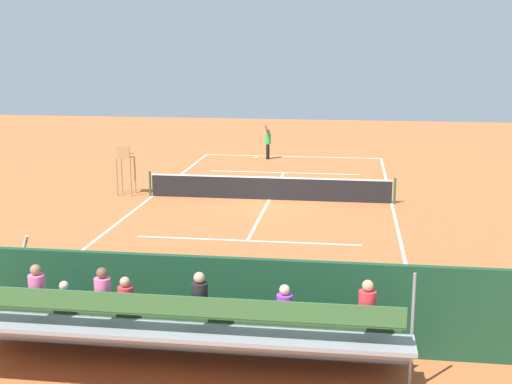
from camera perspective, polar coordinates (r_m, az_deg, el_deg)
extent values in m
plane|color=#BC6033|center=(28.42, 1.12, -0.64)|extent=(60.00, 60.00, 0.00)
cube|color=white|center=(39.16, 3.04, 2.97)|extent=(10.00, 0.10, 0.01)
cube|color=white|center=(18.00, -3.12, -8.50)|extent=(10.00, 0.10, 0.01)
cube|color=white|center=(28.28, 11.23, -0.94)|extent=(0.10, 22.00, 0.01)
cube|color=white|center=(29.42, -8.60, -0.33)|extent=(0.10, 22.00, 0.01)
cube|color=white|center=(34.31, 2.33, 1.63)|extent=(7.50, 0.10, 0.01)
cube|color=white|center=(22.62, -0.72, -4.07)|extent=(7.50, 0.10, 0.01)
cube|color=white|center=(28.42, 1.12, -0.64)|extent=(0.10, 12.10, 0.01)
cube|color=white|center=(39.16, 3.04, 2.97)|extent=(0.10, 0.30, 0.01)
cube|color=black|center=(28.32, 1.12, 0.25)|extent=(10.00, 0.02, 0.91)
cube|color=white|center=(28.22, 1.12, 1.22)|extent=(10.00, 0.04, 0.06)
cylinder|color=#2D5133|center=(28.17, 11.48, 0.10)|extent=(0.10, 0.10, 1.07)
cylinder|color=#2D5133|center=(29.34, -8.82, 0.69)|extent=(0.10, 0.10, 1.07)
cube|color=#194228|center=(14.91, -5.40, -8.98)|extent=(18.00, 0.16, 2.00)
cube|color=gray|center=(14.90, -5.65, -12.24)|extent=(9.00, 0.10, 0.45)
cube|color=gray|center=(14.51, -6.00, -12.14)|extent=(9.00, 0.80, 0.08)
cube|color=gray|center=(14.92, -5.62, -12.20)|extent=(9.00, 0.04, 0.45)
cube|color=#386B38|center=(14.25, -6.13, -10.77)|extent=(8.60, 0.36, 0.04)
cube|color=#386B38|center=(14.01, -6.33, -10.31)|extent=(8.60, 0.03, 0.36)
cube|color=gray|center=(13.62, -6.86, -11.79)|extent=(9.00, 0.80, 0.08)
cube|color=gray|center=(14.03, -6.44, -11.86)|extent=(9.00, 0.04, 0.45)
cube|color=#386B38|center=(13.37, -7.02, -10.32)|extent=(8.60, 0.36, 0.04)
cube|color=#386B38|center=(13.13, -7.24, -9.82)|extent=(8.60, 0.03, 0.36)
cube|color=gray|center=(12.74, -7.84, -11.39)|extent=(9.00, 0.80, 0.08)
cube|color=gray|center=(13.14, -7.36, -11.47)|extent=(9.00, 0.04, 0.45)
cube|color=#386B38|center=(12.48, -8.02, -9.81)|extent=(8.60, 0.36, 0.04)
cube|color=#386B38|center=(12.25, -8.29, -9.25)|extent=(8.60, 0.03, 0.36)
cylinder|color=gray|center=(13.15, 12.84, -11.45)|extent=(0.06, 0.06, 2.35)
cube|color=#2D2D33|center=(14.02, 9.32, -11.11)|extent=(0.32, 0.40, 0.12)
cylinder|color=black|center=(13.79, 9.38, -10.22)|extent=(0.30, 0.30, 0.45)
sphere|color=#8C6647|center=(13.67, 9.42, -8.96)|extent=(0.20, 0.20, 0.20)
cube|color=#2D2D33|center=(13.75, -10.60, -9.59)|extent=(0.32, 0.40, 0.12)
cylinder|color=red|center=(13.55, -10.81, -8.66)|extent=(0.30, 0.30, 0.45)
sphere|color=tan|center=(13.43, -10.86, -7.37)|extent=(0.20, 0.20, 0.20)
cube|color=#2D2D33|center=(12.45, -4.58, -9.58)|extent=(0.32, 0.40, 0.12)
cylinder|color=black|center=(12.24, -4.73, -8.55)|extent=(0.30, 0.30, 0.45)
sphere|color=tan|center=(12.13, -4.76, -7.12)|extent=(0.20, 0.20, 0.20)
cube|color=#2D2D33|center=(13.41, -17.49, -8.50)|extent=(0.32, 0.40, 0.12)
cylinder|color=pink|center=(13.21, -17.79, -7.52)|extent=(0.30, 0.30, 0.45)
sphere|color=#8C6647|center=(13.11, -17.88, -6.18)|extent=(0.20, 0.20, 0.20)
cube|color=#2D2D33|center=(12.19, 9.18, -10.20)|extent=(0.32, 0.40, 0.12)
cylinder|color=red|center=(11.97, 9.24, -9.16)|extent=(0.30, 0.30, 0.45)
sphere|color=tan|center=(11.86, 9.29, -7.70)|extent=(0.20, 0.20, 0.20)
cube|color=#2D2D33|center=(12.94, -12.40, -8.98)|extent=(0.32, 0.40, 0.12)
cylinder|color=pink|center=(12.73, -12.65, -7.98)|extent=(0.30, 0.30, 0.45)
sphere|color=brown|center=(12.62, -12.72, -6.59)|extent=(0.20, 0.20, 0.20)
cube|color=#2D2D33|center=(13.15, 2.43, -10.45)|extent=(0.32, 0.40, 0.12)
cylinder|color=purple|center=(12.93, 2.39, -9.49)|extent=(0.30, 0.30, 0.45)
sphere|color=beige|center=(12.81, 2.40, -8.14)|extent=(0.20, 0.20, 0.20)
cube|color=#2D2D33|center=(15.16, -15.38, -9.54)|extent=(0.32, 0.40, 0.12)
cylinder|color=blue|center=(14.96, -15.62, -8.69)|extent=(0.30, 0.30, 0.45)
sphere|color=beige|center=(14.85, -15.70, -7.52)|extent=(0.20, 0.20, 0.20)
cylinder|color=#A88456|center=(29.96, -10.05, 1.41)|extent=(0.07, 0.07, 1.60)
cylinder|color=#A88456|center=(30.15, -11.13, 1.44)|extent=(0.07, 0.07, 1.60)
cylinder|color=#A88456|center=(29.40, -10.40, 1.19)|extent=(0.07, 0.07, 1.60)
cylinder|color=#A88456|center=(29.59, -11.51, 1.22)|extent=(0.07, 0.07, 1.60)
cube|color=#A88456|center=(29.63, -10.84, 2.89)|extent=(0.56, 0.56, 0.06)
cube|color=#A88456|center=(29.36, -11.01, 3.33)|extent=(0.56, 0.06, 0.48)
cube|color=#A88456|center=(29.52, -10.37, 3.17)|extent=(0.04, 0.48, 0.04)
cube|color=#A88456|center=(29.69, -11.32, 3.18)|extent=(0.04, 0.48, 0.04)
cube|color=#234C2D|center=(15.52, 3.54, -10.24)|extent=(1.80, 0.40, 0.05)
cylinder|color=#234C2D|center=(15.58, 6.34, -11.11)|extent=(0.06, 0.06, 0.45)
cylinder|color=#234C2D|center=(15.68, 0.75, -10.87)|extent=(0.06, 0.06, 0.45)
cube|color=#234C2D|center=(15.24, 3.51, -9.46)|extent=(1.80, 0.04, 0.36)
cube|color=black|center=(15.66, -2.87, -11.11)|extent=(0.90, 0.36, 0.36)
cylinder|color=black|center=(38.36, 1.03, 3.43)|extent=(0.14, 0.14, 0.85)
cylinder|color=black|center=(38.15, 0.94, 3.38)|extent=(0.14, 0.14, 0.85)
cylinder|color=green|center=(38.14, 0.99, 4.48)|extent=(0.41, 0.41, 0.60)
sphere|color=brown|center=(38.09, 0.99, 5.09)|extent=(0.22, 0.22, 0.22)
cylinder|color=brown|center=(37.87, 0.91, 5.18)|extent=(0.26, 0.12, 0.55)
cylinder|color=brown|center=(38.35, 1.08, 4.56)|extent=(0.10, 0.10, 0.50)
cylinder|color=black|center=(38.45, 0.01, 2.83)|extent=(0.07, 0.28, 0.03)
torus|color=#D8CC4C|center=(38.72, 0.00, 2.90)|extent=(0.34, 0.34, 0.02)
cylinder|color=white|center=(38.72, 0.00, 2.90)|extent=(0.25, 0.25, 0.00)
sphere|color=#CCDB33|center=(35.59, 2.03, 2.07)|extent=(0.07, 0.07, 0.07)
sphere|color=#CCDB33|center=(36.86, 4.10, 2.41)|extent=(0.07, 0.07, 0.07)
cylinder|color=#232328|center=(17.39, -18.97, -8.47)|extent=(0.14, 0.14, 0.85)
cylinder|color=#232328|center=(17.57, -18.61, -8.23)|extent=(0.14, 0.14, 0.85)
cylinder|color=purple|center=(17.24, -18.96, -6.09)|extent=(0.38, 0.38, 0.60)
sphere|color=beige|center=(17.12, -19.05, -4.79)|extent=(0.22, 0.22, 0.22)
cylinder|color=beige|center=(17.28, -18.72, -4.30)|extent=(0.25, 0.10, 0.55)
cylinder|color=beige|center=(17.05, -19.33, -6.22)|extent=(0.09, 0.09, 0.50)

